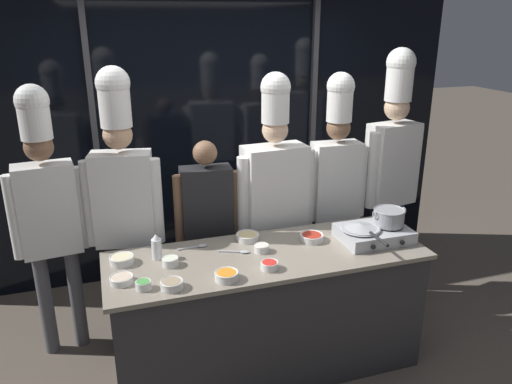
# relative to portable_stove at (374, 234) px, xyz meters

# --- Properties ---
(ground_plane) EXTENTS (24.00, 24.00, 0.00)m
(ground_plane) POSITION_rel_portable_stove_xyz_m (-0.78, 0.02, -0.93)
(ground_plane) COLOR brown
(window_wall_back) EXTENTS (4.77, 0.09, 2.70)m
(window_wall_back) POSITION_rel_portable_stove_xyz_m (-0.78, 1.66, 0.42)
(window_wall_back) COLOR black
(window_wall_back) RESTS_ON ground_plane
(demo_counter) EXTENTS (2.12, 0.73, 0.89)m
(demo_counter) POSITION_rel_portable_stove_xyz_m (-0.78, 0.02, -0.49)
(demo_counter) COLOR #2D2D30
(demo_counter) RESTS_ON ground_plane
(portable_stove) EXTENTS (0.48, 0.37, 0.10)m
(portable_stove) POSITION_rel_portable_stove_xyz_m (0.00, 0.00, 0.00)
(portable_stove) COLOR #B2B5BA
(portable_stove) RESTS_ON demo_counter
(frying_pan) EXTENTS (0.28, 0.49, 0.04)m
(frying_pan) POSITION_rel_portable_stove_xyz_m (-0.11, -0.01, 0.07)
(frying_pan) COLOR #ADAFB5
(frying_pan) RESTS_ON portable_stove
(stock_pot) EXTENTS (0.24, 0.22, 0.12)m
(stock_pot) POSITION_rel_portable_stove_xyz_m (0.11, 0.00, 0.11)
(stock_pot) COLOR #93969B
(stock_pot) RESTS_ON portable_stove
(squeeze_bottle_clear) EXTENTS (0.07, 0.07, 0.17)m
(squeeze_bottle_clear) POSITION_rel_portable_stove_xyz_m (-1.49, 0.18, 0.04)
(squeeze_bottle_clear) COLOR white
(squeeze_bottle_clear) RESTS_ON demo_counter
(prep_bowl_ginger) EXTENTS (0.17, 0.17, 0.05)m
(prep_bowl_ginger) POSITION_rel_portable_stove_xyz_m (-0.84, 0.27, -0.02)
(prep_bowl_ginger) COLOR white
(prep_bowl_ginger) RESTS_ON demo_counter
(prep_bowl_onion) EXTENTS (0.10, 0.10, 0.05)m
(prep_bowl_onion) POSITION_rel_portable_stove_xyz_m (-0.81, 0.06, -0.02)
(prep_bowl_onion) COLOR white
(prep_bowl_onion) RESTS_ON demo_counter
(prep_bowl_mushrooms) EXTENTS (0.13, 0.13, 0.05)m
(prep_bowl_mushrooms) POSITION_rel_portable_stove_xyz_m (-1.45, -0.23, -0.02)
(prep_bowl_mushrooms) COLOR white
(prep_bowl_mushrooms) RESTS_ON demo_counter
(prep_bowl_bell_pepper) EXTENTS (0.11, 0.11, 0.05)m
(prep_bowl_bell_pepper) POSITION_rel_portable_stove_xyz_m (-0.84, -0.18, -0.02)
(prep_bowl_bell_pepper) COLOR white
(prep_bowl_bell_pepper) RESTS_ON demo_counter
(prep_bowl_chicken) EXTENTS (0.14, 0.14, 0.04)m
(prep_bowl_chicken) POSITION_rel_portable_stove_xyz_m (-1.73, -0.07, -0.02)
(prep_bowl_chicken) COLOR white
(prep_bowl_chicken) RESTS_ON demo_counter
(prep_bowl_carrots) EXTENTS (0.15, 0.15, 0.05)m
(prep_bowl_carrots) POSITION_rel_portable_stove_xyz_m (-1.13, -0.23, -0.02)
(prep_bowl_carrots) COLOR white
(prep_bowl_carrots) RESTS_ON demo_counter
(prep_bowl_scallions) EXTENTS (0.09, 0.09, 0.05)m
(prep_bowl_scallions) POSITION_rel_portable_stove_xyz_m (-1.61, -0.19, -0.02)
(prep_bowl_scallions) COLOR white
(prep_bowl_scallions) RESTS_ON demo_counter
(prep_bowl_bean_sprouts) EXTENTS (0.11, 0.11, 0.05)m
(prep_bowl_bean_sprouts) POSITION_rel_portable_stove_xyz_m (-1.42, 0.05, -0.02)
(prep_bowl_bean_sprouts) COLOR white
(prep_bowl_bean_sprouts) RESTS_ON demo_counter
(prep_bowl_noodles) EXTENTS (0.16, 0.16, 0.05)m
(prep_bowl_noodles) POSITION_rel_portable_stove_xyz_m (-1.71, 0.18, -0.02)
(prep_bowl_noodles) COLOR white
(prep_bowl_noodles) RESTS_ON demo_counter
(prep_bowl_chili_flakes) EXTENTS (0.17, 0.17, 0.05)m
(prep_bowl_chili_flakes) POSITION_rel_portable_stove_xyz_m (-0.42, 0.12, -0.02)
(prep_bowl_chili_flakes) COLOR white
(prep_bowl_chili_flakes) RESTS_ON demo_counter
(serving_spoon_slotted) EXTENTS (0.20, 0.11, 0.02)m
(serving_spoon_slotted) POSITION_rel_portable_stove_xyz_m (-0.95, 0.09, -0.04)
(serving_spoon_slotted) COLOR #B2B5BA
(serving_spoon_slotted) RESTS_ON demo_counter
(serving_spoon_solid) EXTENTS (0.21, 0.04, 0.02)m
(serving_spoon_solid) POSITION_rel_portable_stove_xyz_m (-1.20, 0.26, -0.04)
(serving_spoon_solid) COLOR #B2B5BA
(serving_spoon_solid) RESTS_ON demo_counter
(chef_head) EXTENTS (0.51, 0.25, 1.97)m
(chef_head) POSITION_rel_portable_stove_xyz_m (-2.15, 0.68, 0.23)
(chef_head) COLOR #4C4C51
(chef_head) RESTS_ON ground_plane
(chef_sous) EXTENTS (0.53, 0.29, 2.08)m
(chef_sous) POSITION_rel_portable_stove_xyz_m (-1.65, 0.62, 0.28)
(chef_sous) COLOR #232326
(chef_sous) RESTS_ON ground_plane
(person_guest) EXTENTS (0.49, 0.22, 1.54)m
(person_guest) POSITION_rel_portable_stove_xyz_m (-1.05, 0.62, 0.00)
(person_guest) COLOR #232326
(person_guest) RESTS_ON ground_plane
(chef_line) EXTENTS (0.63, 0.28, 2.01)m
(chef_line) POSITION_rel_portable_stove_xyz_m (-0.53, 0.59, 0.20)
(chef_line) COLOR #232326
(chef_line) RESTS_ON ground_plane
(chef_pastry) EXTENTS (0.51, 0.22, 1.98)m
(chef_pastry) POSITION_rel_portable_stove_xyz_m (0.02, 0.66, 0.23)
(chef_pastry) COLOR #2D3856
(chef_pastry) RESTS_ON ground_plane
(chef_apprentice) EXTENTS (0.55, 0.30, 2.15)m
(chef_apprentice) POSITION_rel_portable_stove_xyz_m (0.55, 0.69, 0.32)
(chef_apprentice) COLOR #2D3856
(chef_apprentice) RESTS_ON ground_plane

